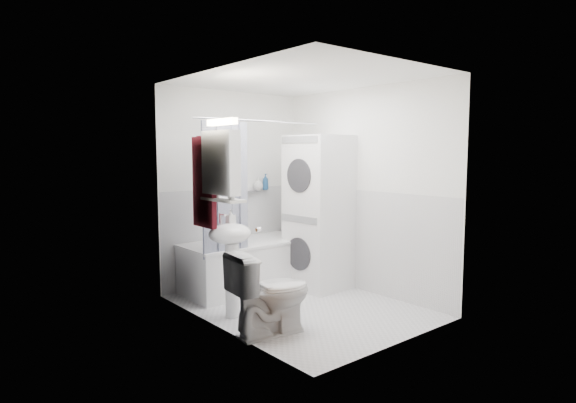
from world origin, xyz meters
TOP-DOWN VIEW (x-y plane):
  - floor at (0.00, 0.00)m, footprint 2.60×2.60m
  - room_walls at (0.00, 0.00)m, footprint 2.60×2.60m
  - wainscot at (0.00, 0.29)m, footprint 1.98×2.58m
  - door at (-0.95, -0.55)m, footprint 0.05×2.00m
  - bathtub at (-0.06, 0.92)m, footprint 1.54×0.73m
  - tub_spout at (0.14, 1.25)m, footprint 0.04×0.12m
  - curtain_rod at (-0.06, 0.62)m, footprint 1.72×0.02m
  - shower_curtain at (-0.54, 0.62)m, footprint 0.55×0.02m
  - sink at (-0.75, 0.19)m, footprint 0.44×0.37m
  - medicine_cabinet at (-0.90, 0.10)m, footprint 0.13×0.50m
  - shelf at (-0.89, 0.10)m, footprint 0.18×0.54m
  - shower_caddy at (0.19, 1.24)m, footprint 0.22×0.06m
  - towel at (-0.94, 0.36)m, footprint 0.07×0.38m
  - washer_dryer at (0.68, 0.43)m, footprint 0.69×0.68m
  - toilet at (-0.72, -0.42)m, footprint 0.82×0.53m
  - soap_pump at (-0.71, 0.25)m, footprint 0.08×0.17m
  - shelf_bottle at (-0.89, -0.05)m, footprint 0.07×0.18m
  - shelf_cup at (-0.89, 0.22)m, footprint 0.10×0.09m
  - shampoo_a at (0.35, 1.24)m, footprint 0.13×0.17m
  - shampoo_b at (0.47, 1.24)m, footprint 0.08×0.21m

SIDE VIEW (x-z plane):
  - floor at x=0.00m, z-range 0.00..0.00m
  - bathtub at x=-0.06m, z-range 0.03..0.62m
  - toilet at x=-0.72m, z-range 0.00..0.75m
  - wainscot at x=0.00m, z-range -0.69..1.89m
  - sink at x=-0.75m, z-range 0.18..1.22m
  - tub_spout at x=0.14m, z-range 0.89..0.92m
  - washer_dryer at x=0.68m, z-range 0.00..1.85m
  - soap_pump at x=-0.71m, z-range 0.91..0.99m
  - door at x=-0.95m, z-range 0.00..2.00m
  - shower_caddy at x=0.19m, z-range 1.14..1.16m
  - shelf at x=-0.89m, z-range 1.19..1.21m
  - shampoo_b at x=0.47m, z-range 1.16..1.24m
  - shampoo_a at x=0.35m, z-range 1.16..1.29m
  - shelf_bottle at x=-0.89m, z-range 1.21..1.28m
  - shower_curtain at x=-0.54m, z-range 0.52..1.98m
  - shelf_cup at x=-0.89m, z-range 1.21..1.31m
  - towel at x=-0.94m, z-range 0.92..1.83m
  - room_walls at x=0.00m, z-range 0.19..2.79m
  - medicine_cabinet at x=-0.90m, z-range 1.21..1.92m
  - curtain_rod at x=-0.06m, z-range 1.99..2.01m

